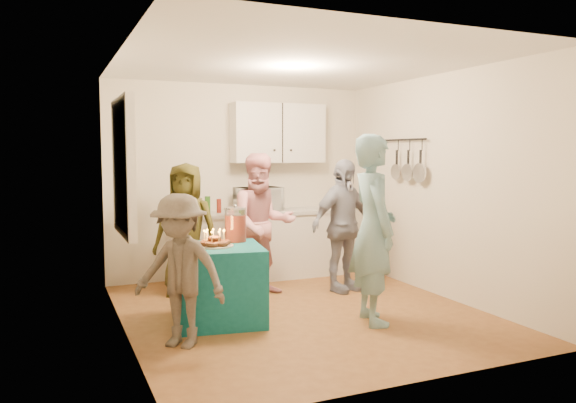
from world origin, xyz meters
name	(u,v)px	position (x,y,z in m)	size (l,w,h in m)	color
floor	(301,312)	(0.00, 0.00, 0.00)	(4.00, 4.00, 0.00)	brown
ceiling	(302,63)	(0.00, 0.00, 2.60)	(4.00, 4.00, 0.00)	white
back_wall	(240,181)	(0.00, 2.00, 1.30)	(3.60, 3.60, 0.00)	silver
left_wall	(123,195)	(-1.80, 0.00, 1.30)	(4.00, 4.00, 0.00)	silver
right_wall	(441,186)	(1.80, 0.00, 1.30)	(4.00, 4.00, 0.00)	silver
window_night	(121,167)	(-1.77, 0.30, 1.55)	(0.04, 1.00, 1.20)	black
counter	(262,246)	(0.20, 1.70, 0.43)	(2.20, 0.58, 0.86)	white
countertop	(262,213)	(0.20, 1.70, 0.89)	(2.24, 0.62, 0.05)	beige
upper_cabinet	(278,133)	(0.50, 1.85, 1.95)	(1.30, 0.30, 0.80)	white
pot_rack	(401,159)	(1.72, 0.70, 1.60)	(0.12, 1.00, 0.60)	black
microwave	(259,199)	(0.15, 1.70, 1.07)	(0.57, 0.39, 0.32)	white
party_table	(219,284)	(-0.89, 0.04, 0.38)	(0.85, 0.85, 0.76)	#10606A
donut_cake	(214,238)	(-0.93, 0.03, 0.85)	(0.38, 0.38, 0.18)	#381C0C
punch_jar	(236,225)	(-0.64, 0.24, 0.93)	(0.22, 0.22, 0.34)	red
man_birthday	(373,229)	(0.51, -0.59, 0.93)	(0.68, 0.45, 1.87)	#7BA8B3
woman_back_left	(186,229)	(-0.93, 1.24, 0.78)	(0.77, 0.50, 1.57)	brown
woman_back_center	(262,224)	(-0.11, 0.87, 0.84)	(0.82, 0.64, 1.68)	#DA7287
woman_back_right	(342,225)	(0.85, 0.64, 0.81)	(0.94, 0.39, 1.61)	#111739
child_near_left	(180,271)	(-1.40, -0.54, 0.67)	(0.86, 0.50, 1.34)	#4C443D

